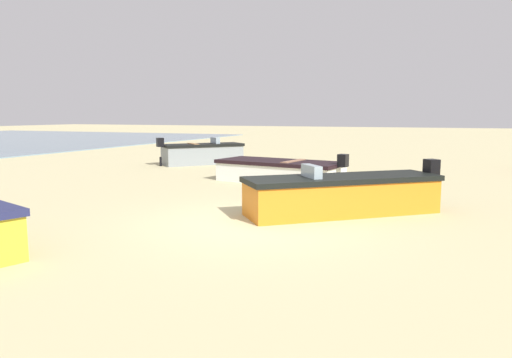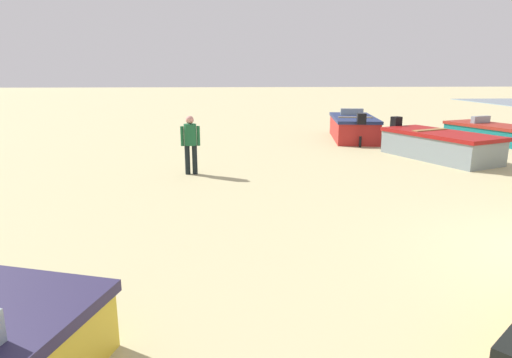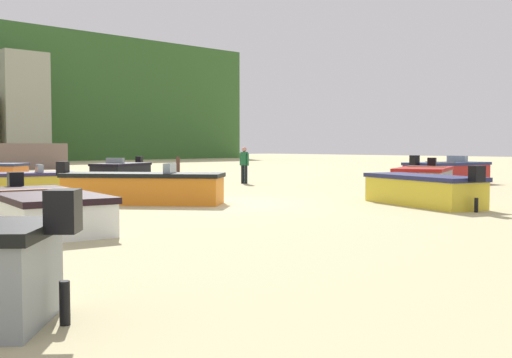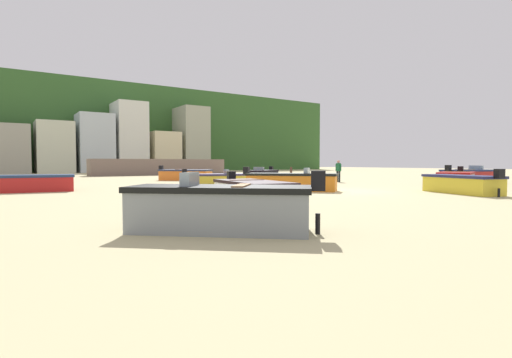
% 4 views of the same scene
% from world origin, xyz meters
% --- Properties ---
extents(ground_plane, '(160.00, 160.00, 0.00)m').
position_xyz_m(ground_plane, '(0.00, 0.00, 0.00)').
color(ground_plane, tan).
extents(townhouse_right, '(4.40, 6.33, 10.71)m').
position_xyz_m(townhouse_right, '(12.87, 47.17, 5.36)').
color(townhouse_right, '#9FA38B').
rests_on(townhouse_right, ground).
extents(boat_grey_0, '(4.11, 3.03, 1.20)m').
position_xyz_m(boat_grey_0, '(8.42, -1.36, 0.45)').
color(boat_grey_0, gray).
rests_on(boat_grey_0, ground).
extents(boat_yellow_1, '(4.12, 2.51, 1.05)m').
position_xyz_m(boat_yellow_1, '(-2.76, 7.90, 0.38)').
color(boat_yellow_1, gold).
rests_on(boat_yellow_1, ground).
extents(boat_black_3, '(3.76, 3.05, 1.10)m').
position_xyz_m(boat_black_3, '(5.06, 14.20, 0.41)').
color(boat_black_3, black).
rests_on(boat_black_3, ground).
extents(boat_red_5, '(4.34, 2.26, 1.28)m').
position_xyz_m(boat_red_5, '(12.87, 0.23, 0.49)').
color(boat_red_5, red).
rests_on(boat_red_5, ground).
extents(boat_yellow_6, '(2.47, 4.14, 1.17)m').
position_xyz_m(boat_yellow_6, '(3.72, -4.22, 0.44)').
color(boat_yellow_6, gold).
rests_on(boat_yellow_6, ground).
extents(boat_orange_7, '(3.96, 4.37, 1.21)m').
position_xyz_m(boat_orange_7, '(-1.77, 1.55, 0.46)').
color(boat_orange_7, orange).
rests_on(boat_orange_7, ground).
extents(boat_white_8, '(2.40, 4.68, 1.06)m').
position_xyz_m(boat_white_8, '(-6.15, -1.54, 0.38)').
color(boat_white_8, silver).
rests_on(boat_white_8, ground).
extents(mooring_post_near_water, '(0.24, 0.24, 0.97)m').
position_xyz_m(mooring_post_near_water, '(11.47, 18.14, 0.48)').
color(mooring_post_near_water, '#482E25').
rests_on(mooring_post_near_water, ground).
extents(beach_walker_foreground, '(0.36, 0.53, 1.62)m').
position_xyz_m(beach_walker_foreground, '(6.69, 6.56, 0.95)').
color(beach_walker_foreground, black).
rests_on(beach_walker_foreground, ground).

